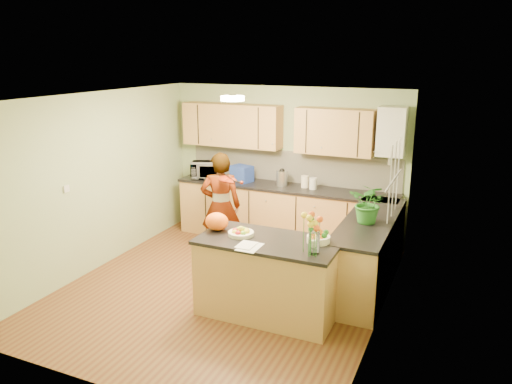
% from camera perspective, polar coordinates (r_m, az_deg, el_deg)
% --- Properties ---
extents(floor, '(4.50, 4.50, 0.00)m').
position_cam_1_polar(floor, '(6.73, -3.59, -10.93)').
color(floor, '#5C2F1A').
rests_on(floor, ground).
extents(ceiling, '(4.00, 4.50, 0.02)m').
position_cam_1_polar(ceiling, '(6.05, -3.99, 10.78)').
color(ceiling, white).
rests_on(ceiling, wall_back).
extents(wall_back, '(4.00, 0.02, 2.50)m').
position_cam_1_polar(wall_back, '(8.27, 3.42, 3.33)').
color(wall_back, '#9AAB7A').
rests_on(wall_back, floor).
extents(wall_front, '(4.00, 0.02, 2.50)m').
position_cam_1_polar(wall_front, '(4.52, -17.15, -7.95)').
color(wall_front, '#9AAB7A').
rests_on(wall_front, floor).
extents(wall_left, '(0.02, 4.50, 2.50)m').
position_cam_1_polar(wall_left, '(7.39, -17.68, 1.11)').
color(wall_left, '#9AAB7A').
rests_on(wall_left, floor).
extents(wall_right, '(0.02, 4.50, 2.50)m').
position_cam_1_polar(wall_right, '(5.67, 14.48, -2.92)').
color(wall_right, '#9AAB7A').
rests_on(wall_right, floor).
extents(back_counter, '(3.64, 0.62, 0.94)m').
position_cam_1_polar(back_counter, '(8.17, 3.25, -2.49)').
color(back_counter, tan).
rests_on(back_counter, floor).
extents(right_counter, '(0.62, 2.24, 0.94)m').
position_cam_1_polar(right_counter, '(6.77, 12.75, -6.77)').
color(right_counter, tan).
rests_on(right_counter, floor).
extents(splashback, '(3.60, 0.02, 0.52)m').
position_cam_1_polar(splashback, '(8.24, 4.03, 2.90)').
color(splashback, beige).
rests_on(splashback, back_counter).
extents(upper_cabinets, '(3.20, 0.34, 0.70)m').
position_cam_1_polar(upper_cabinets, '(8.07, 1.89, 7.37)').
color(upper_cabinets, tan).
rests_on(upper_cabinets, wall_back).
extents(boiler, '(0.40, 0.30, 0.86)m').
position_cam_1_polar(boiler, '(7.59, 15.27, 6.66)').
color(boiler, silver).
rests_on(boiler, wall_back).
extents(window_right, '(0.01, 1.30, 1.05)m').
position_cam_1_polar(window_right, '(6.16, 15.55, 1.38)').
color(window_right, silver).
rests_on(window_right, wall_right).
extents(light_switch, '(0.02, 0.09, 0.09)m').
position_cam_1_polar(light_switch, '(6.94, -20.85, 0.35)').
color(light_switch, silver).
rests_on(light_switch, wall_left).
extents(ceiling_lamp, '(0.30, 0.30, 0.07)m').
position_cam_1_polar(ceiling_lamp, '(6.32, -2.70, 10.65)').
color(ceiling_lamp, '#FFEABF').
rests_on(ceiling_lamp, ceiling).
extents(peninsula_island, '(1.63, 0.84, 0.93)m').
position_cam_1_polar(peninsula_island, '(5.94, 1.40, -9.66)').
color(peninsula_island, tan).
rests_on(peninsula_island, floor).
extents(fruit_dish, '(0.30, 0.30, 0.11)m').
position_cam_1_polar(fruit_dish, '(5.87, -1.74, -4.57)').
color(fruit_dish, '#F1E4C1').
rests_on(fruit_dish, peninsula_island).
extents(orange_bowl, '(0.26, 0.26, 0.15)m').
position_cam_1_polar(orange_bowl, '(5.70, 7.16, -5.11)').
color(orange_bowl, '#F1E4C1').
rests_on(orange_bowl, peninsula_island).
extents(flower_vase, '(0.29, 0.29, 0.53)m').
position_cam_1_polar(flower_vase, '(5.29, 6.74, -3.48)').
color(flower_vase, silver).
rests_on(flower_vase, peninsula_island).
extents(orange_bag, '(0.36, 0.33, 0.22)m').
position_cam_1_polar(orange_bag, '(6.04, -4.50, -3.38)').
color(orange_bag, orange).
rests_on(orange_bag, peninsula_island).
extents(papers, '(0.23, 0.31, 0.01)m').
position_cam_1_polar(papers, '(5.54, -0.72, -6.28)').
color(papers, white).
rests_on(papers, peninsula_island).
extents(violinist, '(0.70, 0.60, 1.63)m').
position_cam_1_polar(violinist, '(7.41, -4.05, -1.63)').
color(violinist, tan).
rests_on(violinist, floor).
extents(violin, '(0.67, 0.58, 0.17)m').
position_cam_1_polar(violin, '(7.00, -3.51, 1.50)').
color(violin, '#4A1604').
rests_on(violin, violinist).
extents(microwave, '(0.59, 0.50, 0.28)m').
position_cam_1_polar(microwave, '(8.55, -5.69, 2.50)').
color(microwave, silver).
rests_on(microwave, back_counter).
extents(blue_box, '(0.39, 0.33, 0.27)m').
position_cam_1_polar(blue_box, '(8.29, -1.64, 2.11)').
color(blue_box, '#203894').
rests_on(blue_box, back_counter).
extents(kettle, '(0.18, 0.18, 0.33)m').
position_cam_1_polar(kettle, '(8.03, 2.98, 1.67)').
color(kettle, silver).
rests_on(kettle, back_counter).
extents(jar_cream, '(0.15, 0.15, 0.19)m').
position_cam_1_polar(jar_cream, '(7.96, 5.62, 1.19)').
color(jar_cream, '#F1E4C1').
rests_on(jar_cream, back_counter).
extents(jar_white, '(0.14, 0.14, 0.18)m').
position_cam_1_polar(jar_white, '(7.87, 6.54, 0.98)').
color(jar_white, silver).
rests_on(jar_white, back_counter).
extents(potted_plant, '(0.52, 0.47, 0.52)m').
position_cam_1_polar(potted_plant, '(6.37, 12.83, -1.24)').
color(potted_plant, '#2C7627').
rests_on(potted_plant, right_counter).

